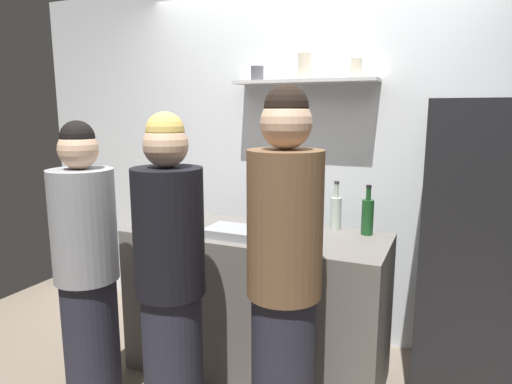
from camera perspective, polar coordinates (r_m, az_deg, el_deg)
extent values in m
cube|color=white|center=(3.30, 6.74, 4.01)|extent=(4.80, 0.10, 2.60)
cube|color=silver|center=(3.14, 6.16, 13.85)|extent=(0.99, 0.22, 0.02)
cylinder|color=#4C4C51|center=(3.26, 0.15, 14.86)|extent=(0.09, 0.09, 0.10)
cylinder|color=beige|center=(3.14, 6.19, 15.64)|extent=(0.09, 0.09, 0.17)
cylinder|color=beige|center=(3.05, 12.64, 15.14)|extent=(0.07, 0.07, 0.12)
cube|color=black|center=(2.86, 26.49, -7.02)|extent=(0.61, 0.63, 1.72)
cube|color=#66605B|center=(2.91, 0.00, -13.98)|extent=(1.59, 0.64, 0.93)
cube|color=gray|center=(2.66, -2.62, -5.12)|extent=(0.34, 0.24, 0.05)
cylinder|color=#B2B2B7|center=(2.95, 1.79, -2.91)|extent=(0.12, 0.12, 0.11)
cylinder|color=silver|center=(2.94, 1.74, -1.63)|extent=(0.01, 0.02, 0.18)
cylinder|color=silver|center=(2.95, 2.38, -1.84)|extent=(0.01, 0.02, 0.16)
cylinder|color=silver|center=(2.91, 2.07, -1.71)|extent=(0.03, 0.04, 0.18)
cylinder|color=silver|center=(2.96, 1.34, -1.68)|extent=(0.01, 0.02, 0.17)
cylinder|color=silver|center=(2.95, 1.71, -1.89)|extent=(0.02, 0.03, 0.15)
cylinder|color=silver|center=(2.96, 2.19, -1.62)|extent=(0.01, 0.01, 0.17)
cylinder|color=silver|center=(2.93, 1.56, -1.74)|extent=(0.03, 0.02, 0.17)
cylinder|color=silver|center=(2.92, 1.71, -1.70)|extent=(0.01, 0.01, 0.18)
cylinder|color=#19471E|center=(2.75, 14.02, -3.14)|extent=(0.07, 0.07, 0.21)
cylinder|color=#19471E|center=(2.72, 14.15, -0.23)|extent=(0.03, 0.03, 0.07)
cylinder|color=black|center=(2.72, 14.19, 0.69)|extent=(0.03, 0.03, 0.02)
cylinder|color=black|center=(3.05, -11.76, -1.54)|extent=(0.08, 0.08, 0.23)
cylinder|color=black|center=(3.02, -11.87, 1.45)|extent=(0.03, 0.03, 0.09)
cylinder|color=gold|center=(3.02, -11.91, 2.43)|extent=(0.03, 0.03, 0.02)
cylinder|color=#B2BFB2|center=(2.83, 10.13, -2.73)|extent=(0.07, 0.07, 0.20)
cylinder|color=#B2BFB2|center=(2.80, 10.22, 0.15)|extent=(0.03, 0.03, 0.09)
cylinder|color=#333333|center=(2.79, 10.26, 1.20)|extent=(0.03, 0.03, 0.02)
cylinder|color=silver|center=(2.98, -9.96, -2.47)|extent=(0.08, 0.08, 0.16)
cylinder|color=silver|center=(2.96, -10.01, -0.67)|extent=(0.04, 0.04, 0.03)
cylinder|color=yellow|center=(2.95, -10.03, -0.26)|extent=(0.05, 0.05, 0.02)
cylinder|color=#262633|center=(2.30, 3.46, -22.50)|extent=(0.30, 0.30, 0.83)
cylinder|color=brown|center=(1.99, 3.70, -4.11)|extent=(0.34, 0.34, 0.66)
sphere|color=#D8AD8C|center=(1.93, 3.85, 8.75)|extent=(0.23, 0.23, 0.23)
sphere|color=black|center=(1.93, 3.88, 10.76)|extent=(0.19, 0.19, 0.19)
cylinder|color=#262633|center=(2.47, -10.46, -20.86)|extent=(0.30, 0.30, 0.78)
cylinder|color=black|center=(2.19, -11.06, -4.99)|extent=(0.34, 0.34, 0.62)
sphere|color=#D8AD8C|center=(2.12, -11.45, 5.90)|extent=(0.21, 0.21, 0.21)
sphere|color=#D8B759|center=(2.11, -11.52, 7.61)|extent=(0.18, 0.18, 0.18)
cylinder|color=#262633|center=(2.79, -20.16, -17.63)|extent=(0.30, 0.30, 0.76)
cylinder|color=gray|center=(2.55, -21.11, -3.97)|extent=(0.34, 0.34, 0.60)
sphere|color=#D8AD8C|center=(2.49, -21.72, 5.06)|extent=(0.21, 0.21, 0.21)
sphere|color=black|center=(2.49, -21.81, 6.48)|extent=(0.17, 0.17, 0.17)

